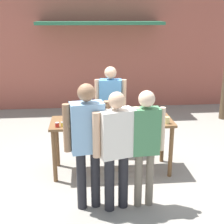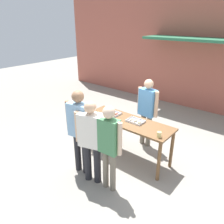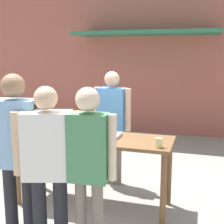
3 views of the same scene
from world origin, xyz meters
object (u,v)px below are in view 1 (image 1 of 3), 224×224
(condiment_jar_ketchup, at_px, (63,124))
(food_tray_buns, at_px, (122,118))
(person_customer_holding_hotdog, at_px, (87,137))
(person_customer_with_cup, at_px, (145,139))
(person_customer_waiting_in_line, at_px, (117,143))
(food_tray_sausages, at_px, (81,120))
(beer_cup, at_px, (167,120))
(person_server_behind_table, at_px, (111,103))
(condiment_jar_mustard, at_px, (57,125))

(condiment_jar_ketchup, bearing_deg, food_tray_buns, 15.74)
(person_customer_holding_hotdog, xyz_separation_m, person_customer_with_cup, (0.77, -0.03, -0.04))
(person_customer_holding_hotdog, relative_size, person_customer_waiting_in_line, 1.06)
(food_tray_sausages, bearing_deg, person_customer_waiting_in_line, -67.92)
(beer_cup, bearing_deg, condiment_jar_ketchup, 179.96)
(beer_cup, distance_m, person_customer_holding_hotdog, 1.53)
(beer_cup, height_order, person_server_behind_table, person_server_behind_table)
(food_tray_sausages, bearing_deg, person_customer_with_cup, -52.38)
(condiment_jar_ketchup, height_order, person_customer_with_cup, person_customer_with_cup)
(condiment_jar_mustard, distance_m, person_customer_holding_hotdog, 0.93)
(food_tray_sausages, xyz_separation_m, condiment_jar_mustard, (-0.38, -0.29, 0.02))
(person_server_behind_table, relative_size, person_customer_waiting_in_line, 1.02)
(person_customer_with_cup, distance_m, person_customer_waiting_in_line, 0.39)
(beer_cup, bearing_deg, person_customer_holding_hotdog, -147.86)
(condiment_jar_ketchup, bearing_deg, person_customer_holding_hotdog, -65.27)
(beer_cup, distance_m, person_customer_with_cup, 0.99)
(food_tray_buns, relative_size, condiment_jar_mustard, 4.84)
(food_tray_sausages, height_order, person_customer_with_cup, person_customer_with_cup)
(person_customer_holding_hotdog, height_order, person_customer_with_cup, person_customer_holding_hotdog)
(condiment_jar_ketchup, bearing_deg, beer_cup, -0.04)
(beer_cup, relative_size, person_customer_with_cup, 0.07)
(condiment_jar_ketchup, relative_size, person_customer_with_cup, 0.05)
(food_tray_buns, distance_m, condiment_jar_ketchup, 1.00)
(person_customer_holding_hotdog, distance_m, person_customer_with_cup, 0.77)
(person_server_behind_table, bearing_deg, condiment_jar_ketchup, -124.39)
(person_customer_waiting_in_line, bearing_deg, person_customer_with_cup, 168.54)
(food_tray_sausages, xyz_separation_m, condiment_jar_ketchup, (-0.29, -0.27, 0.02))
(person_server_behind_table, bearing_deg, food_tray_sausages, -122.08)
(person_server_behind_table, relative_size, person_customer_holding_hotdog, 0.96)
(food_tray_buns, distance_m, beer_cup, 0.75)
(beer_cup, height_order, person_customer_waiting_in_line, person_customer_waiting_in_line)
(food_tray_buns, height_order, condiment_jar_ketchup, condiment_jar_ketchup)
(beer_cup, bearing_deg, food_tray_buns, 158.76)
(person_customer_with_cup, bearing_deg, food_tray_sausages, -56.37)
(person_customer_with_cup, bearing_deg, condiment_jar_ketchup, -40.23)
(person_customer_with_cup, relative_size, person_customer_waiting_in_line, 1.00)
(condiment_jar_ketchup, height_order, person_server_behind_table, person_server_behind_table)
(condiment_jar_ketchup, distance_m, person_customer_with_cup, 1.42)
(condiment_jar_mustard, relative_size, person_customer_with_cup, 0.05)
(condiment_jar_ketchup, height_order, person_customer_waiting_in_line, person_customer_waiting_in_line)
(person_customer_holding_hotdog, bearing_deg, condiment_jar_mustard, -69.28)
(food_tray_sausages, xyz_separation_m, person_server_behind_table, (0.54, 0.67, 0.09))
(condiment_jar_mustard, bearing_deg, person_customer_holding_hotdog, -59.94)
(food_tray_buns, xyz_separation_m, condiment_jar_mustard, (-1.05, -0.28, 0.02))
(food_tray_buns, bearing_deg, condiment_jar_mustard, -164.86)
(person_server_behind_table, height_order, person_customer_with_cup, person_server_behind_table)
(condiment_jar_mustard, height_order, person_customer_with_cup, person_customer_with_cup)
(condiment_jar_ketchup, relative_size, person_customer_waiting_in_line, 0.05)
(food_tray_sausages, distance_m, food_tray_buns, 0.68)
(food_tray_sausages, distance_m, person_customer_holding_hotdog, 1.10)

